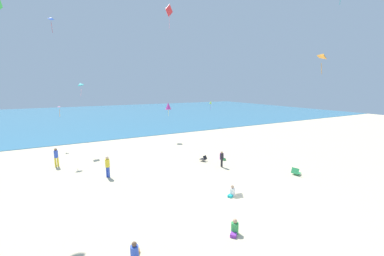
{
  "coord_description": "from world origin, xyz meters",
  "views": [
    {
      "loc": [
        -10.04,
        -10.44,
        6.94
      ],
      "look_at": [
        0.0,
        7.59,
        3.37
      ],
      "focal_mm": 22.46,
      "sensor_mm": 36.0,
      "label": 1
    }
  ],
  "objects_px": {
    "kite_lime": "(211,102)",
    "kite_pink": "(59,107)",
    "beach_chair_mid_beach": "(296,172)",
    "person_5": "(222,158)",
    "beach_chair_far_left": "(204,158)",
    "person_1": "(135,251)",
    "person_4": "(108,165)",
    "kite_orange": "(323,56)",
    "kite_blue": "(51,19)",
    "person_0": "(222,156)",
    "person_3": "(56,156)",
    "person_6": "(235,228)",
    "kite_red": "(169,11)",
    "person_2": "(232,192)",
    "kite_magenta": "(168,106)",
    "kite_teal": "(80,84)"
  },
  "relations": [
    {
      "from": "beach_chair_mid_beach",
      "to": "person_5",
      "type": "relative_size",
      "value": 0.53
    },
    {
      "from": "person_1",
      "to": "person_5",
      "type": "distance_m",
      "value": 12.29
    },
    {
      "from": "person_3",
      "to": "person_2",
      "type": "bearing_deg",
      "value": -137.28
    },
    {
      "from": "person_0",
      "to": "kite_blue",
      "type": "bearing_deg",
      "value": -135.81
    },
    {
      "from": "kite_orange",
      "to": "kite_lime",
      "type": "height_order",
      "value": "kite_orange"
    },
    {
      "from": "kite_magenta",
      "to": "kite_red",
      "type": "bearing_deg",
      "value": -112.18
    },
    {
      "from": "person_3",
      "to": "kite_blue",
      "type": "bearing_deg",
      "value": -1.71
    },
    {
      "from": "kite_orange",
      "to": "kite_pink",
      "type": "height_order",
      "value": "kite_orange"
    },
    {
      "from": "person_1",
      "to": "beach_chair_mid_beach",
      "type": "bearing_deg",
      "value": -50.27
    },
    {
      "from": "person_3",
      "to": "person_6",
      "type": "height_order",
      "value": "person_3"
    },
    {
      "from": "person_3",
      "to": "kite_orange",
      "type": "height_order",
      "value": "kite_orange"
    },
    {
      "from": "beach_chair_mid_beach",
      "to": "person_5",
      "type": "height_order",
      "value": "person_5"
    },
    {
      "from": "beach_chair_far_left",
      "to": "person_3",
      "type": "xyz_separation_m",
      "value": [
        -12.09,
        4.93,
        0.69
      ]
    },
    {
      "from": "beach_chair_far_left",
      "to": "person_1",
      "type": "distance_m",
      "value": 13.35
    },
    {
      "from": "person_3",
      "to": "beach_chair_far_left",
      "type": "bearing_deg",
      "value": -108.72
    },
    {
      "from": "kite_orange",
      "to": "kite_red",
      "type": "bearing_deg",
      "value": 137.01
    },
    {
      "from": "beach_chair_mid_beach",
      "to": "kite_teal",
      "type": "bearing_deg",
      "value": 118.12
    },
    {
      "from": "person_5",
      "to": "kite_red",
      "type": "bearing_deg",
      "value": 146.28
    },
    {
      "from": "person_0",
      "to": "person_5",
      "type": "relative_size",
      "value": 0.58
    },
    {
      "from": "beach_chair_mid_beach",
      "to": "kite_blue",
      "type": "height_order",
      "value": "kite_blue"
    },
    {
      "from": "person_1",
      "to": "kite_red",
      "type": "height_order",
      "value": "kite_red"
    },
    {
      "from": "person_6",
      "to": "kite_magenta",
      "type": "bearing_deg",
      "value": -144.18
    },
    {
      "from": "beach_chair_mid_beach",
      "to": "person_0",
      "type": "xyz_separation_m",
      "value": [
        -2.72,
        6.18,
        0.06
      ]
    },
    {
      "from": "person_5",
      "to": "person_2",
      "type": "bearing_deg",
      "value": -106.62
    },
    {
      "from": "person_1",
      "to": "kite_lime",
      "type": "bearing_deg",
      "value": -11.22
    },
    {
      "from": "person_5",
      "to": "kite_blue",
      "type": "xyz_separation_m",
      "value": [
        -11.97,
        13.79,
        13.04
      ]
    },
    {
      "from": "beach_chair_mid_beach",
      "to": "person_0",
      "type": "bearing_deg",
      "value": 101.44
    },
    {
      "from": "person_2",
      "to": "kite_red",
      "type": "bearing_deg",
      "value": -107.78
    },
    {
      "from": "person_1",
      "to": "kite_magenta",
      "type": "relative_size",
      "value": 0.4
    },
    {
      "from": "person_5",
      "to": "kite_red",
      "type": "distance_m",
      "value": 13.24
    },
    {
      "from": "person_1",
      "to": "person_2",
      "type": "bearing_deg",
      "value": -42.96
    },
    {
      "from": "person_4",
      "to": "beach_chair_far_left",
      "type": "bearing_deg",
      "value": -40.74
    },
    {
      "from": "person_6",
      "to": "kite_blue",
      "type": "distance_m",
      "value": 26.69
    },
    {
      "from": "beach_chair_far_left",
      "to": "person_1",
      "type": "height_order",
      "value": "person_1"
    },
    {
      "from": "kite_lime",
      "to": "person_5",
      "type": "bearing_deg",
      "value": -120.96
    },
    {
      "from": "beach_chair_mid_beach",
      "to": "kite_red",
      "type": "distance_m",
      "value": 16.8
    },
    {
      "from": "kite_orange",
      "to": "kite_blue",
      "type": "distance_m",
      "value": 26.02
    },
    {
      "from": "beach_chair_far_left",
      "to": "kite_pink",
      "type": "bearing_deg",
      "value": 19.18
    },
    {
      "from": "person_6",
      "to": "kite_pink",
      "type": "height_order",
      "value": "kite_pink"
    },
    {
      "from": "person_6",
      "to": "kite_teal",
      "type": "distance_m",
      "value": 21.73
    },
    {
      "from": "person_2",
      "to": "person_4",
      "type": "distance_m",
      "value": 9.67
    },
    {
      "from": "person_6",
      "to": "kite_blue",
      "type": "bearing_deg",
      "value": -111.93
    },
    {
      "from": "person_1",
      "to": "kite_orange",
      "type": "xyz_separation_m",
      "value": [
        15.39,
        2.58,
        8.95
      ]
    },
    {
      "from": "person_4",
      "to": "kite_lime",
      "type": "relative_size",
      "value": 1.03
    },
    {
      "from": "person_3",
      "to": "kite_blue",
      "type": "distance_m",
      "value": 14.54
    },
    {
      "from": "person_2",
      "to": "person_5",
      "type": "height_order",
      "value": "person_5"
    },
    {
      "from": "person_0",
      "to": "kite_blue",
      "type": "distance_m",
      "value": 22.47
    },
    {
      "from": "person_3",
      "to": "person_6",
      "type": "distance_m",
      "value": 16.97
    },
    {
      "from": "kite_lime",
      "to": "kite_pink",
      "type": "bearing_deg",
      "value": -168.5
    },
    {
      "from": "beach_chair_far_left",
      "to": "person_4",
      "type": "xyz_separation_m",
      "value": [
        -8.63,
        0.17,
        0.7
      ]
    }
  ]
}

